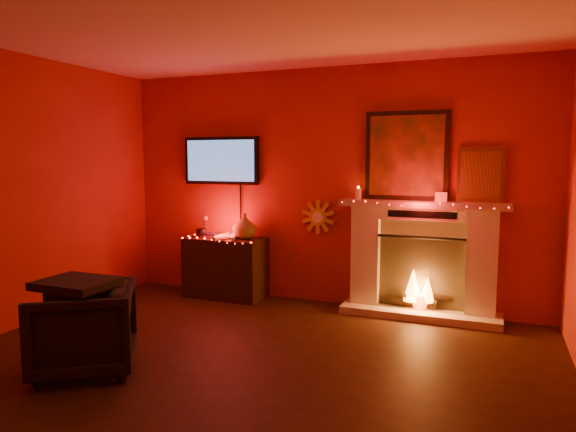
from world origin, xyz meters
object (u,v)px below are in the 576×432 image
object	(u,v)px
fireplace	(421,248)
tv	(221,161)
console_table	(227,264)
armchair	(84,329)
sunburst_clock	(318,217)

from	to	relation	value
fireplace	tv	world-z (taller)	fireplace
fireplace	tv	xyz separation A→B (m)	(-2.44, 0.06, 0.92)
fireplace	console_table	bearing A→B (deg)	-176.77
fireplace	armchair	bearing A→B (deg)	-132.07
fireplace	sunburst_clock	size ratio (longest dim) A/B	5.45
fireplace	armchair	world-z (taller)	fireplace
sunburst_clock	armchair	xyz separation A→B (m)	(-1.06, -2.59, -0.66)
console_table	armchair	xyz separation A→B (m)	(0.02, -2.37, -0.06)
console_table	sunburst_clock	bearing A→B (deg)	11.42
fireplace	sunburst_clock	xyz separation A→B (m)	(-1.19, 0.09, 0.28)
tv	console_table	bearing A→B (deg)	-49.88
armchair	sunburst_clock	bearing A→B (deg)	122.92
sunburst_clock	console_table	distance (m)	1.26
tv	sunburst_clock	size ratio (longest dim) A/B	3.10
tv	console_table	xyz separation A→B (m)	(0.16, -0.19, -1.24)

